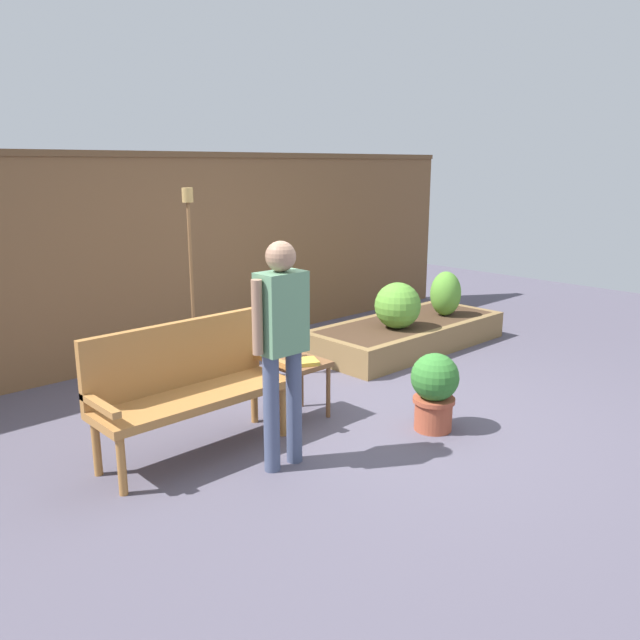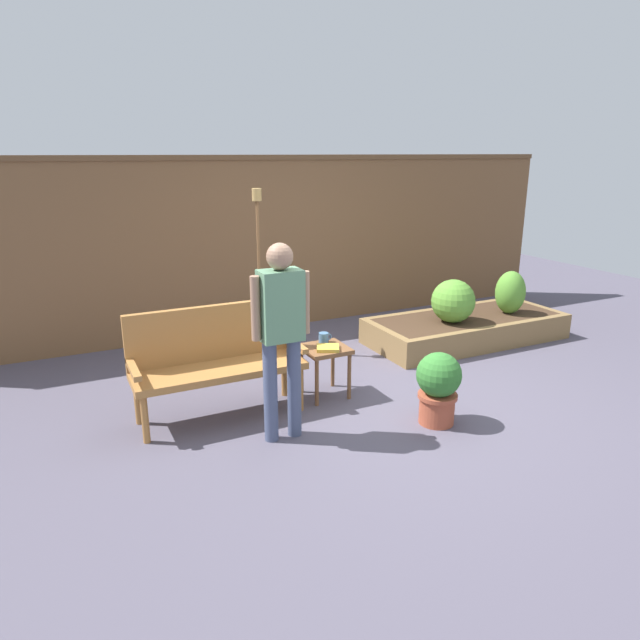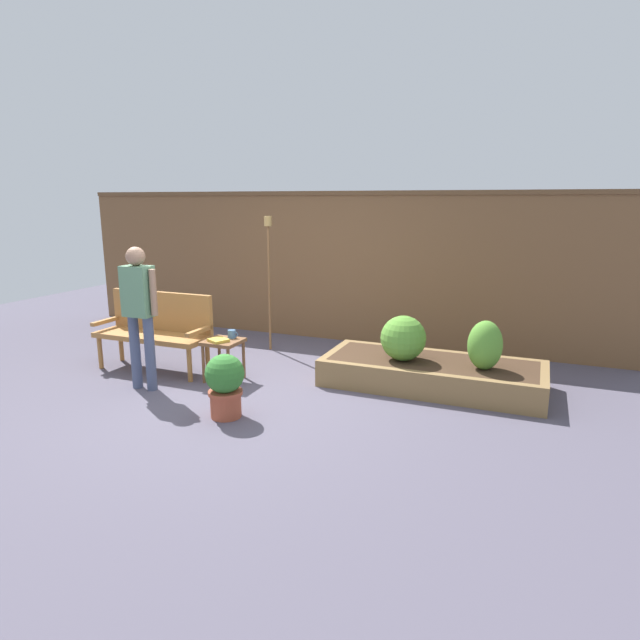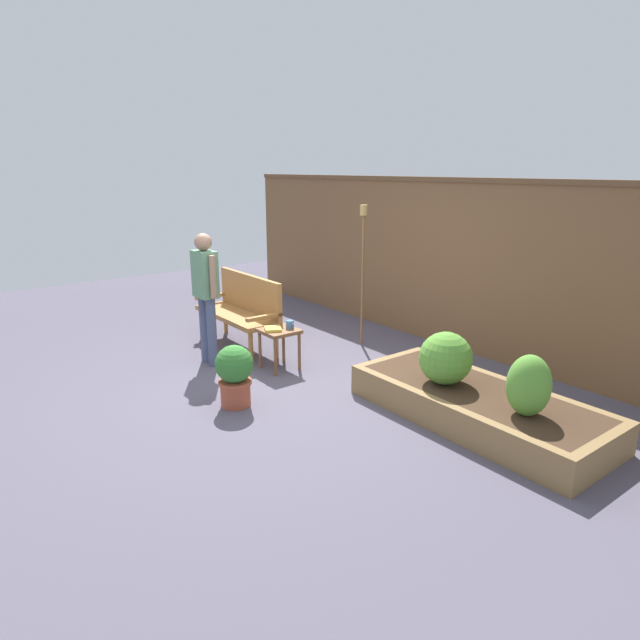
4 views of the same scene
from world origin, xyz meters
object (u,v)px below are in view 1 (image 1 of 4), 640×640
(tiki_torch, at_px, (190,253))
(person_by_bench, at_px, (282,336))
(side_table, at_px, (300,371))
(book_on_table, at_px, (305,362))
(shrub_near_bench, at_px, (398,306))
(potted_boxwood, at_px, (434,388))
(shrub_far_corner, at_px, (446,294))
(garden_bench, at_px, (187,379))
(cup_on_table, at_px, (294,351))

(tiki_torch, bearing_deg, person_by_bench, -105.46)
(side_table, xyz_separation_m, book_on_table, (-0.01, -0.08, 0.10))
(book_on_table, height_order, shrub_near_bench, shrub_near_bench)
(potted_boxwood, bearing_deg, side_table, 123.09)
(side_table, xyz_separation_m, person_by_bench, (-0.66, -0.57, 0.54))
(shrub_near_bench, xyz_separation_m, tiki_torch, (-2.06, 0.78, 0.69))
(book_on_table, bearing_deg, shrub_far_corner, 39.61)
(side_table, xyz_separation_m, tiki_torch, (-0.12, 1.38, 0.84))
(garden_bench, distance_m, shrub_near_bench, 2.98)
(garden_bench, distance_m, shrub_far_corner, 3.84)
(garden_bench, xyz_separation_m, side_table, (1.00, -0.09, -0.15))
(potted_boxwood, height_order, shrub_near_bench, shrub_near_bench)
(shrub_near_bench, xyz_separation_m, shrub_far_corner, (0.87, 0.00, 0.01))
(person_by_bench, bearing_deg, side_table, 41.02)
(side_table, bearing_deg, shrub_far_corner, 12.00)
(person_by_bench, bearing_deg, book_on_table, 37.43)
(shrub_far_corner, distance_m, person_by_bench, 3.68)
(book_on_table, relative_size, tiki_torch, 0.11)
(side_table, height_order, cup_on_table, cup_on_table)
(cup_on_table, bearing_deg, potted_boxwood, -62.05)
(person_by_bench, bearing_deg, garden_bench, 117.06)
(side_table, bearing_deg, garden_bench, 174.97)
(tiki_torch, bearing_deg, garden_bench, -124.25)
(garden_bench, relative_size, side_table, 3.00)
(shrub_near_bench, bearing_deg, person_by_bench, -155.76)
(shrub_near_bench, relative_size, tiki_torch, 0.27)
(potted_boxwood, relative_size, person_by_bench, 0.40)
(tiki_torch, distance_m, person_by_bench, 2.05)
(garden_bench, relative_size, cup_on_table, 11.11)
(garden_bench, relative_size, shrub_far_corner, 2.76)
(side_table, height_order, shrub_near_bench, shrub_near_bench)
(potted_boxwood, bearing_deg, garden_bench, 147.92)
(shrub_near_bench, height_order, tiki_torch, tiki_torch)
(book_on_table, bearing_deg, tiki_torch, 120.44)
(book_on_table, bearing_deg, garden_bench, -163.37)
(cup_on_table, relative_size, shrub_far_corner, 0.25)
(cup_on_table, xyz_separation_m, person_by_bench, (-0.71, -0.69, 0.41))
(side_table, distance_m, person_by_bench, 1.03)
(side_table, bearing_deg, book_on_table, -98.38)
(potted_boxwood, relative_size, shrub_near_bench, 1.24)
(book_on_table, distance_m, potted_boxwood, 1.04)
(book_on_table, distance_m, shrub_far_corner, 2.90)
(cup_on_table, xyz_separation_m, book_on_table, (-0.06, -0.20, -0.03))
(book_on_table, height_order, potted_boxwood, potted_boxwood)
(garden_bench, height_order, shrub_far_corner, garden_bench)
(book_on_table, xyz_separation_m, potted_boxwood, (0.60, -0.83, -0.15))
(book_on_table, xyz_separation_m, shrub_far_corner, (2.82, 0.67, 0.06))
(side_table, bearing_deg, shrub_near_bench, 17.09)
(potted_boxwood, height_order, person_by_bench, person_by_bench)
(book_on_table, height_order, tiki_torch, tiki_torch)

